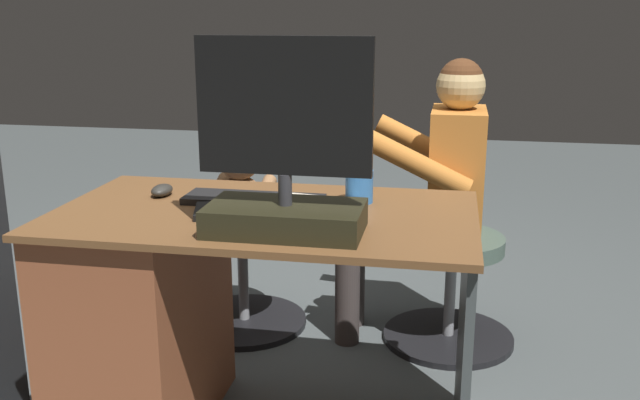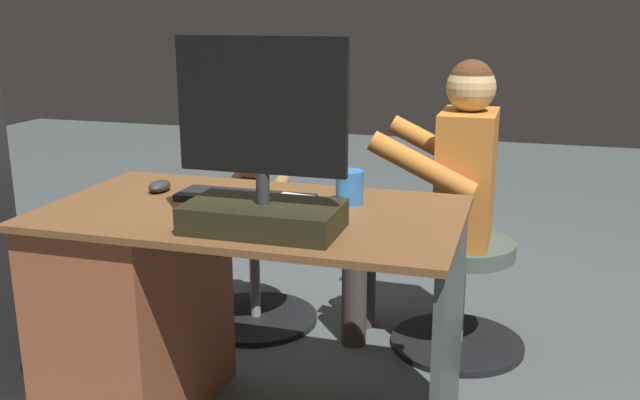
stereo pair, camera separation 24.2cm
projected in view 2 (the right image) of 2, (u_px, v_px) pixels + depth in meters
ground_plane at (300, 366)px, 2.66m from camera, size 10.00×10.00×0.00m
desk at (161, 306)px, 2.24m from camera, size 1.22×0.69×0.73m
monitor at (263, 175)px, 1.83m from camera, size 0.45×0.23×0.50m
keyboard at (245, 197)px, 2.15m from camera, size 0.42×0.14×0.02m
computer_mouse at (160, 186)px, 2.25m from camera, size 0.06×0.10×0.04m
cup at (350, 187)px, 2.11m from camera, size 0.08×0.08×0.10m
tv_remote at (191, 208)px, 2.04m from camera, size 0.08×0.16×0.02m
notebook_binder at (291, 212)px, 1.99m from camera, size 0.27×0.34×0.02m
office_chair_teddy at (255, 267)px, 2.98m from camera, size 0.53×0.53×0.44m
teddy_bear at (254, 183)px, 2.90m from camera, size 0.25×0.25×0.36m
visitor_chair at (460, 288)px, 2.75m from camera, size 0.52×0.52×0.44m
person at (440, 185)px, 2.67m from camera, size 0.55×0.47×1.13m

